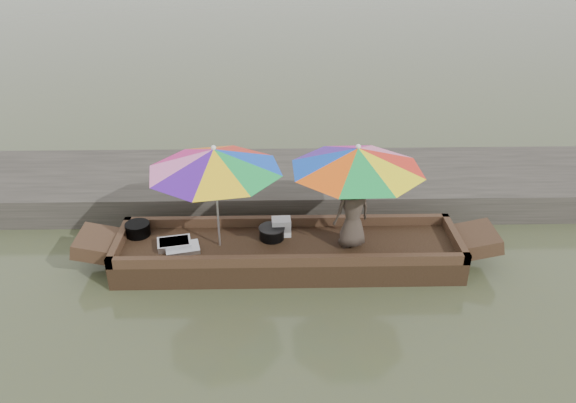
{
  "coord_description": "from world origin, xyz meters",
  "views": [
    {
      "loc": [
        -0.15,
        -6.95,
        4.69
      ],
      "look_at": [
        0.0,
        0.1,
        1.0
      ],
      "focal_mm": 35.0,
      "sensor_mm": 36.0,
      "label": 1
    }
  ],
  "objects_px": {
    "tray_scallop": "(182,248)",
    "umbrella_bow": "(217,198)",
    "umbrella_stern": "(355,196)",
    "supply_bag": "(281,227)",
    "boat_hull": "(288,254)",
    "vendor": "(353,212)",
    "tray_crayfish": "(174,244)",
    "charcoal_grill": "(272,233)",
    "cooking_pot": "(138,229)"
  },
  "relations": [
    {
      "from": "tray_scallop",
      "to": "umbrella_bow",
      "type": "height_order",
      "value": "umbrella_bow"
    },
    {
      "from": "supply_bag",
      "to": "umbrella_bow",
      "type": "height_order",
      "value": "umbrella_bow"
    },
    {
      "from": "tray_crayfish",
      "to": "charcoal_grill",
      "type": "height_order",
      "value": "charcoal_grill"
    },
    {
      "from": "cooking_pot",
      "to": "umbrella_stern",
      "type": "bearing_deg",
      "value": -5.64
    },
    {
      "from": "tray_scallop",
      "to": "charcoal_grill",
      "type": "xyz_separation_m",
      "value": [
        1.28,
        0.3,
        0.06
      ]
    },
    {
      "from": "supply_bag",
      "to": "umbrella_bow",
      "type": "relative_size",
      "value": 0.15
    },
    {
      "from": "umbrella_bow",
      "to": "charcoal_grill",
      "type": "bearing_deg",
      "value": 12.65
    },
    {
      "from": "umbrella_stern",
      "to": "vendor",
      "type": "bearing_deg",
      "value": -135.83
    },
    {
      "from": "cooking_pot",
      "to": "vendor",
      "type": "xyz_separation_m",
      "value": [
        3.15,
        -0.34,
        0.45
      ]
    },
    {
      "from": "supply_bag",
      "to": "cooking_pot",
      "type": "bearing_deg",
      "value": 179.23
    },
    {
      "from": "umbrella_bow",
      "to": "boat_hull",
      "type": "bearing_deg",
      "value": 0.0
    },
    {
      "from": "boat_hull",
      "to": "umbrella_stern",
      "type": "relative_size",
      "value": 2.66
    },
    {
      "from": "tray_scallop",
      "to": "supply_bag",
      "type": "xyz_separation_m",
      "value": [
        1.42,
        0.42,
        0.1
      ]
    },
    {
      "from": "cooking_pot",
      "to": "umbrella_bow",
      "type": "relative_size",
      "value": 0.19
    },
    {
      "from": "cooking_pot",
      "to": "vendor",
      "type": "relative_size",
      "value": 0.33
    },
    {
      "from": "supply_bag",
      "to": "vendor",
      "type": "bearing_deg",
      "value": -17.25
    },
    {
      "from": "tray_crayfish",
      "to": "cooking_pot",
      "type": "bearing_deg",
      "value": 150.2
    },
    {
      "from": "tray_scallop",
      "to": "cooking_pot",
      "type": "bearing_deg",
      "value": 148.45
    },
    {
      "from": "supply_bag",
      "to": "vendor",
      "type": "height_order",
      "value": "vendor"
    },
    {
      "from": "tray_crayfish",
      "to": "umbrella_bow",
      "type": "bearing_deg",
      "value": 2.16
    },
    {
      "from": "charcoal_grill",
      "to": "supply_bag",
      "type": "relative_size",
      "value": 1.3
    },
    {
      "from": "charcoal_grill",
      "to": "supply_bag",
      "type": "bearing_deg",
      "value": 39.16
    },
    {
      "from": "charcoal_grill",
      "to": "umbrella_bow",
      "type": "height_order",
      "value": "umbrella_bow"
    },
    {
      "from": "supply_bag",
      "to": "umbrella_bow",
      "type": "bearing_deg",
      "value": -162.39
    },
    {
      "from": "umbrella_bow",
      "to": "tray_crayfish",
      "type": "bearing_deg",
      "value": -177.84
    },
    {
      "from": "umbrella_stern",
      "to": "supply_bag",
      "type": "bearing_deg",
      "value": 164.59
    },
    {
      "from": "charcoal_grill",
      "to": "supply_bag",
      "type": "distance_m",
      "value": 0.19
    },
    {
      "from": "vendor",
      "to": "supply_bag",
      "type": "bearing_deg",
      "value": -37.08
    },
    {
      "from": "tray_crayfish",
      "to": "tray_scallop",
      "type": "xyz_separation_m",
      "value": [
        0.13,
        -0.11,
        -0.01
      ]
    },
    {
      "from": "cooking_pot",
      "to": "charcoal_grill",
      "type": "height_order",
      "value": "cooking_pot"
    },
    {
      "from": "boat_hull",
      "to": "vendor",
      "type": "relative_size",
      "value": 4.55
    },
    {
      "from": "supply_bag",
      "to": "umbrella_stern",
      "type": "xyz_separation_m",
      "value": [
        1.03,
        -0.28,
        0.65
      ]
    },
    {
      "from": "cooking_pot",
      "to": "tray_crayfish",
      "type": "height_order",
      "value": "cooking_pot"
    },
    {
      "from": "vendor",
      "to": "umbrella_stern",
      "type": "bearing_deg",
      "value": -155.66
    },
    {
      "from": "tray_crayfish",
      "to": "umbrella_stern",
      "type": "height_order",
      "value": "umbrella_stern"
    },
    {
      "from": "supply_bag",
      "to": "umbrella_stern",
      "type": "height_order",
      "value": "umbrella_stern"
    },
    {
      "from": "tray_scallop",
      "to": "supply_bag",
      "type": "distance_m",
      "value": 1.48
    },
    {
      "from": "vendor",
      "to": "umbrella_stern",
      "type": "xyz_separation_m",
      "value": [
        0.03,
        0.03,
        0.23
      ]
    },
    {
      "from": "cooking_pot",
      "to": "umbrella_bow",
      "type": "xyz_separation_m",
      "value": [
        1.25,
        -0.31,
        0.68
      ]
    },
    {
      "from": "tray_crayfish",
      "to": "vendor",
      "type": "bearing_deg",
      "value": -0.06
    },
    {
      "from": "tray_crayfish",
      "to": "charcoal_grill",
      "type": "distance_m",
      "value": 1.42
    },
    {
      "from": "cooking_pot",
      "to": "charcoal_grill",
      "type": "distance_m",
      "value": 2.01
    },
    {
      "from": "cooking_pot",
      "to": "vendor",
      "type": "bearing_deg",
      "value": -6.18
    },
    {
      "from": "tray_scallop",
      "to": "charcoal_grill",
      "type": "distance_m",
      "value": 1.31
    },
    {
      "from": "tray_crayfish",
      "to": "vendor",
      "type": "distance_m",
      "value": 2.61
    },
    {
      "from": "boat_hull",
      "to": "vendor",
      "type": "height_order",
      "value": "vendor"
    },
    {
      "from": "umbrella_stern",
      "to": "boat_hull",
      "type": "bearing_deg",
      "value": 180.0
    },
    {
      "from": "cooking_pot",
      "to": "umbrella_bow",
      "type": "height_order",
      "value": "umbrella_bow"
    },
    {
      "from": "boat_hull",
      "to": "tray_scallop",
      "type": "distance_m",
      "value": 1.53
    },
    {
      "from": "charcoal_grill",
      "to": "vendor",
      "type": "distance_m",
      "value": 1.25
    }
  ]
}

